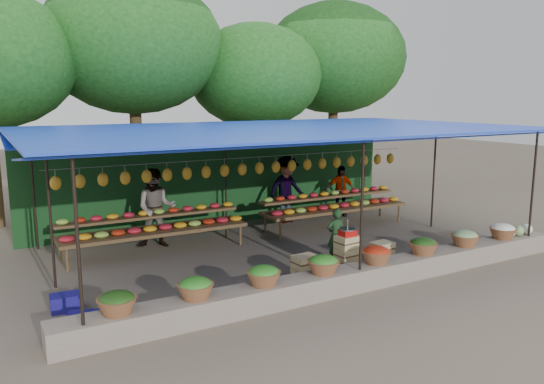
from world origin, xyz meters
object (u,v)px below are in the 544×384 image
crate_counter (346,258)px  blue_crate_back (65,303)px  weighing_scale (347,232)px  vendor_seated (336,236)px  blue_crate_front (83,322)px

crate_counter → blue_crate_back: bearing=171.8°
weighing_scale → blue_crate_back: size_ratio=0.73×
vendor_seated → blue_crate_back: size_ratio=2.53×
vendor_seated → blue_crate_front: size_ratio=2.53×
weighing_scale → blue_crate_front: weighing_scale is taller
crate_counter → blue_crate_front: size_ratio=5.15×
blue_crate_back → vendor_seated: bearing=2.0°
weighing_scale → vendor_seated: size_ratio=0.29×
crate_counter → blue_crate_front: crate_counter is taller
crate_counter → blue_crate_back: (-5.20, 0.75, -0.17)m
crate_counter → vendor_seated: vendor_seated is taller
vendor_seated → blue_crate_front: bearing=14.8°
crate_counter → blue_crate_front: (-5.08, -0.20, -0.17)m
crate_counter → blue_crate_back: size_ratio=5.15×
weighing_scale → blue_crate_front: size_ratio=0.73×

